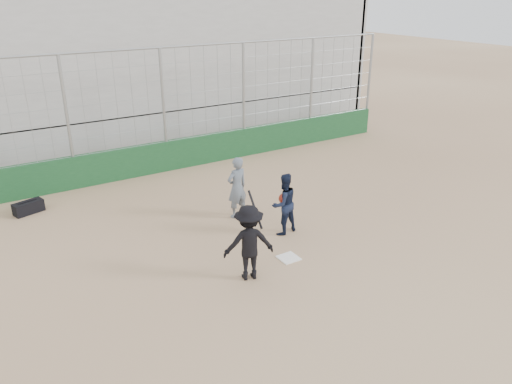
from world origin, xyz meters
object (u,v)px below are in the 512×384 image
batter_at_plate (249,243)px  catcher_crouched (284,214)px  equipment_bag (28,207)px  umpire (237,190)px

batter_at_plate → catcher_crouched: (1.80, 1.29, -0.29)m
equipment_bag → batter_at_plate: bearing=-60.3°
batter_at_plate → equipment_bag: bearing=119.7°
umpire → equipment_bag: size_ratio=1.80×
batter_at_plate → catcher_crouched: bearing=35.6°
batter_at_plate → umpire: bearing=64.6°
umpire → batter_at_plate: bearing=55.8°
catcher_crouched → umpire: (-0.48, 1.47, 0.22)m
equipment_bag → umpire: bearing=-34.2°
catcher_crouched → equipment_bag: catcher_crouched is taller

